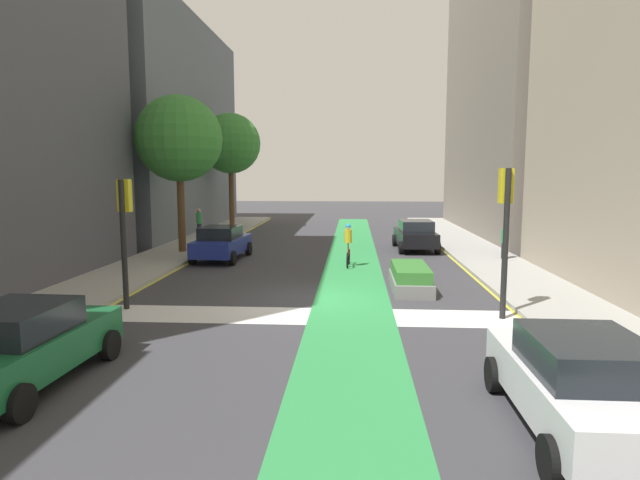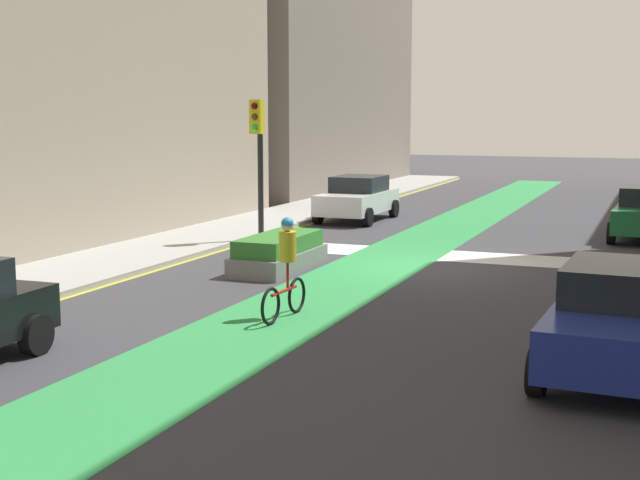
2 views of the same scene
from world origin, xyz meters
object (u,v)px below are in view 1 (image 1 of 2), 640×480
at_px(cyclist_in_lane, 348,244).
at_px(median_planter, 410,278).
at_px(car_blue_left_far, 222,243).
at_px(street_tree_far, 230,144).
at_px(car_black_right_far, 415,235).
at_px(traffic_signal_near_left, 124,218).
at_px(traffic_signal_near_right, 506,214).
at_px(car_green_left_near, 23,344).
at_px(street_tree_near, 179,139).
at_px(pedestrian_sidewalk_left_a, 199,222).
at_px(car_white_right_near, 580,383).
at_px(pedestrian_sidewalk_right_a, 505,242).

height_order(cyclist_in_lane, median_planter, cyclist_in_lane).
xyz_separation_m(car_blue_left_far, street_tree_far, (-2.65, 13.66, 5.26)).
xyz_separation_m(car_black_right_far, car_blue_left_far, (-9.31, -3.78, 0.00)).
bearing_deg(street_tree_far, traffic_signal_near_left, -84.82).
distance_m(traffic_signal_near_right, street_tree_far, 26.50).
relative_size(car_green_left_near, street_tree_near, 0.56).
distance_m(car_blue_left_far, median_planter, 9.98).
bearing_deg(car_blue_left_far, car_green_left_near, -90.35).
relative_size(car_blue_left_far, pedestrian_sidewalk_left_a, 2.53).
xyz_separation_m(traffic_signal_near_right, median_planter, (-2.16, 3.40, -2.49)).
bearing_deg(street_tree_far, median_planter, -61.30).
bearing_deg(traffic_signal_near_right, car_black_right_far, 93.96).
height_order(cyclist_in_lane, pedestrian_sidewalk_left_a, cyclist_in_lane).
xyz_separation_m(traffic_signal_near_right, car_blue_left_far, (-10.21, 9.29, -2.10)).
distance_m(traffic_signal_near_right, car_blue_left_far, 13.96).
relative_size(car_white_right_near, cyclist_in_lane, 2.27).
height_order(pedestrian_sidewalk_left_a, street_tree_near, street_tree_near).
xyz_separation_m(street_tree_near, median_planter, (10.42, -7.47, -5.23)).
bearing_deg(traffic_signal_near_right, median_planter, 122.41).
distance_m(traffic_signal_near_left, cyclist_in_lane, 10.08).
bearing_deg(car_green_left_near, pedestrian_sidewalk_left_a, 98.21).
relative_size(car_black_right_far, car_white_right_near, 1.01).
distance_m(pedestrian_sidewalk_left_a, street_tree_far, 7.71).
bearing_deg(street_tree_near, pedestrian_sidewalk_left_a, 98.90).
bearing_deg(car_black_right_far, median_planter, -97.40).
height_order(traffic_signal_near_left, median_planter, traffic_signal_near_left).
height_order(traffic_signal_near_right, car_black_right_far, traffic_signal_near_right).
bearing_deg(car_white_right_near, car_green_left_near, 172.71).
relative_size(traffic_signal_near_right, cyclist_in_lane, 2.22).
distance_m(street_tree_far, median_planter, 22.99).
height_order(traffic_signal_near_right, pedestrian_sidewalk_left_a, traffic_signal_near_right).
height_order(car_green_left_near, street_tree_far, street_tree_far).
xyz_separation_m(pedestrian_sidewalk_left_a, street_tree_near, (0.99, -6.29, 4.62)).
xyz_separation_m(car_black_right_far, pedestrian_sidewalk_left_a, (-12.66, 4.09, 0.21)).
height_order(car_black_right_far, pedestrian_sidewalk_right_a, pedestrian_sidewalk_right_a).
bearing_deg(cyclist_in_lane, car_white_right_near, -75.77).
bearing_deg(traffic_signal_near_left, car_green_left_near, -84.95).
distance_m(traffic_signal_near_left, pedestrian_sidewalk_right_a, 16.43).
xyz_separation_m(traffic_signal_near_left, cyclist_in_lane, (6.47, 7.54, -1.72)).
height_order(traffic_signal_near_left, car_blue_left_far, traffic_signal_near_left).
relative_size(traffic_signal_near_left, street_tree_near, 0.50).
distance_m(car_black_right_far, street_tree_near, 12.83).
bearing_deg(street_tree_near, car_blue_left_far, -33.69).
bearing_deg(car_black_right_far, traffic_signal_near_left, -127.96).
relative_size(cyclist_in_lane, median_planter, 0.59).
xyz_separation_m(traffic_signal_near_left, median_planter, (8.66, 3.03, -2.29)).
distance_m(car_black_right_far, cyclist_in_lane, 6.21).
bearing_deg(car_white_right_near, traffic_signal_near_left, 145.20).
relative_size(traffic_signal_near_right, pedestrian_sidewalk_right_a, 2.69).
height_order(car_white_right_near, car_blue_left_far, same).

